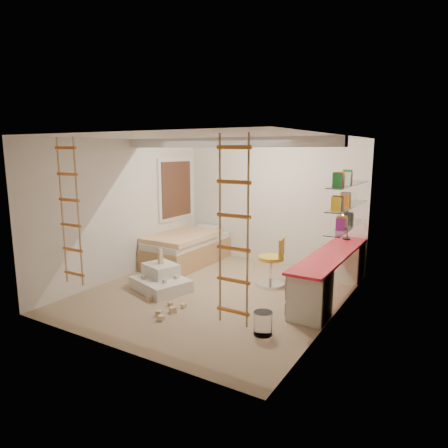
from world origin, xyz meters
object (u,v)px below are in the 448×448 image
Objects in this scene: desk at (331,273)px; swivel_chair at (272,268)px; bed at (187,248)px; play_platform at (161,280)px.

desk is 3.19× the size of swivel_chair.
swivel_chair reaches higher than bed.
play_platform is (-2.63, -1.17, -0.24)m from desk.
desk reaches higher than bed.
swivel_chair is at bearing -179.14° from desk.
bed reaches higher than play_platform.
desk is 1.05m from swivel_chair.
bed is 2.28× the size of swivel_chair.
bed is at bearing 173.51° from desk.
bed is 2.19m from swivel_chair.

